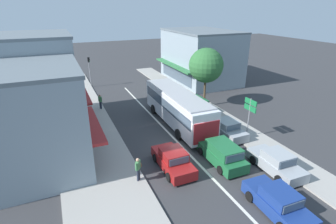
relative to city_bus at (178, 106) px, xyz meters
name	(u,v)px	position (x,y,z in m)	size (l,w,h in m)	color
ground_plane	(182,147)	(-1.58, -4.25, -1.88)	(140.00, 140.00, 0.00)	#353538
lane_centre_line	(163,127)	(-1.58, -0.25, -1.88)	(0.20, 28.00, 0.01)	silver
sidewalk_left	(86,131)	(-8.38, 1.75, -1.81)	(5.20, 44.00, 0.14)	#A39E96
kerb_right	(208,110)	(4.62, 1.75, -1.82)	(2.80, 44.00, 0.12)	#A39E96
shopfront_corner_near	(37,120)	(-11.76, -2.77, 1.72)	(7.08, 7.43, 7.21)	#84939E
shopfront_mid_block	(38,82)	(-11.76, 4.95, 2.36)	(7.49, 7.69, 8.49)	#84939E
building_right_far	(200,56)	(9.90, 12.96, 1.83)	(8.95, 11.85, 7.43)	#84939E
city_bus	(178,106)	(0.00, 0.00, 0.00)	(2.87, 10.89, 3.23)	silver
sedan_adjacent_lane_trail	(173,160)	(-3.52, -6.68, -1.22)	(1.92, 4.21, 1.47)	maroon
wagon_adjacent_lane_lead	(222,153)	(0.06, -7.37, -1.14)	(2.01, 4.54, 1.58)	#1E6638
sedan_queue_far_back	(278,202)	(0.04, -12.84, -1.22)	(2.01, 4.26, 1.47)	navy
parked_sedan_kerb_front	(276,162)	(2.89, -9.79, -1.22)	(1.99, 4.25, 1.47)	#9EA3A8
parked_sedan_kerb_second	(226,128)	(2.90, -3.91, -1.22)	(1.98, 4.24, 1.47)	#9EA3A8
parked_wagon_kerb_third	(195,105)	(3.07, 2.12, -1.14)	(2.04, 4.55, 1.58)	#1E6638
traffic_light_downstreet	(89,67)	(-5.79, 16.06, 0.97)	(0.33, 0.24, 4.20)	gray
directional_road_sign	(250,109)	(4.31, -5.01, 0.82)	(0.10, 1.40, 3.60)	gray
street_tree_right	(206,65)	(4.87, 3.14, 2.81)	(3.74, 3.74, 6.57)	brown
pedestrian_with_handbag_near	(138,168)	(-6.20, -7.14, -0.81)	(0.53, 0.57, 1.63)	#232838
pedestrian_browsing_midblock	(100,101)	(-6.16, 6.65, -0.81)	(0.37, 0.51, 1.63)	#232838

